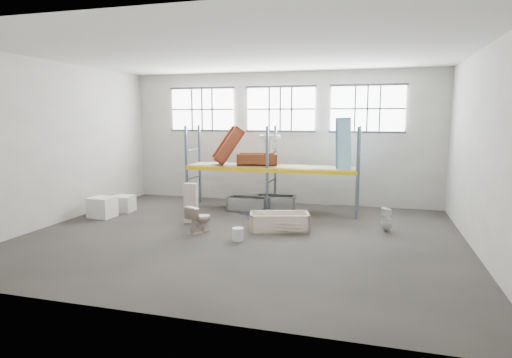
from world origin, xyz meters
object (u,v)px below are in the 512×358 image
(toilet_white, at_px, (387,219))
(bathtub_beige, at_px, (279,221))
(blue_tub_upright, at_px, (343,144))
(cistern_tall, at_px, (191,203))
(rust_tub_flat, at_px, (257,159))
(bucket, at_px, (238,234))
(toilet_beige, at_px, (199,218))
(steel_tub_left, at_px, (248,204))
(steel_tub_right, at_px, (275,202))
(carton_near, at_px, (102,207))

(toilet_white, bearing_deg, bathtub_beige, -73.79)
(toilet_white, height_order, blue_tub_upright, blue_tub_upright)
(cistern_tall, height_order, rust_tub_flat, rust_tub_flat)
(rust_tub_flat, bearing_deg, toilet_white, -22.50)
(rust_tub_flat, height_order, bucket, rust_tub_flat)
(toilet_beige, distance_m, toilet_white, 5.46)
(toilet_white, bearing_deg, steel_tub_left, -104.03)
(toilet_white, height_order, steel_tub_right, toilet_white)
(bathtub_beige, height_order, toilet_beige, toilet_beige)
(rust_tub_flat, bearing_deg, bucket, -82.05)
(toilet_beige, distance_m, bucket, 1.47)
(steel_tub_left, relative_size, blue_tub_upright, 0.79)
(bathtub_beige, relative_size, rust_tub_flat, 1.23)
(bathtub_beige, bearing_deg, cistern_tall, 161.14)
(cistern_tall, bearing_deg, steel_tub_right, 42.65)
(toilet_white, height_order, steel_tub_left, toilet_white)
(toilet_white, xyz_separation_m, carton_near, (-9.08, -0.73, -0.02))
(toilet_beige, bearing_deg, toilet_white, -142.28)
(toilet_beige, bearing_deg, steel_tub_right, -91.01)
(rust_tub_flat, height_order, blue_tub_upright, blue_tub_upright)
(steel_tub_right, height_order, rust_tub_flat, rust_tub_flat)
(carton_near, bearing_deg, toilet_beige, -12.12)
(toilet_white, xyz_separation_m, steel_tub_left, (-4.64, 1.42, -0.10))
(bucket, relative_size, carton_near, 0.45)
(cistern_tall, bearing_deg, rust_tub_flat, 50.79)
(steel_tub_right, xyz_separation_m, bucket, (-0.09, -4.06, -0.08))
(bucket, distance_m, carton_near, 5.37)
(steel_tub_right, relative_size, rust_tub_flat, 0.99)
(toilet_white, relative_size, carton_near, 0.91)
(toilet_beige, relative_size, rust_tub_flat, 0.56)
(bucket, height_order, carton_near, carton_near)
(cistern_tall, bearing_deg, bathtub_beige, -10.20)
(bathtub_beige, bearing_deg, blue_tub_upright, 43.69)
(bathtub_beige, relative_size, toilet_white, 2.43)
(toilet_beige, bearing_deg, steel_tub_left, -80.11)
(steel_tub_left, bearing_deg, bucket, -77.82)
(rust_tub_flat, distance_m, bucket, 4.29)
(toilet_beige, relative_size, bucket, 2.28)
(bathtub_beige, relative_size, blue_tub_upright, 0.98)
(bathtub_beige, height_order, cistern_tall, cistern_tall)
(toilet_white, bearing_deg, bucket, -58.84)
(cistern_tall, xyz_separation_m, steel_tub_right, (2.13, 2.56, -0.37))
(steel_tub_left, bearing_deg, steel_tub_right, 33.48)
(steel_tub_left, distance_m, carton_near, 4.93)
(steel_tub_left, relative_size, carton_near, 1.80)
(bathtub_beige, relative_size, carton_near, 2.22)
(steel_tub_left, relative_size, steel_tub_right, 1.01)
(steel_tub_right, xyz_separation_m, carton_near, (-5.28, -2.71, 0.08))
(bathtub_beige, distance_m, rust_tub_flat, 3.30)
(steel_tub_right, height_order, bucket, steel_tub_right)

